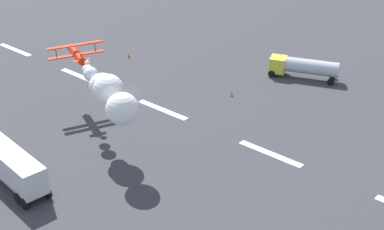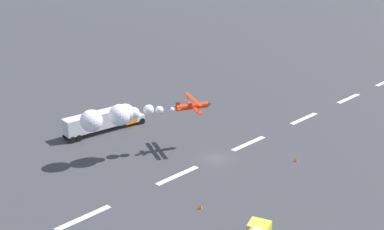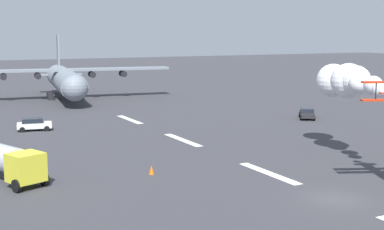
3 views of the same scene
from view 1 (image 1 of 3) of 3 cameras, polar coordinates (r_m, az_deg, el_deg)
The scene contains 10 objects.
ground_plane at distance 75.93m, azimuth -7.54°, elevation 2.37°, with size 440.00×440.00×0.00m, color #38383D.
runway_stripe_2 at distance 94.33m, azimuth -17.73°, elevation 6.42°, with size 8.00×0.90×0.01m, color white.
runway_stripe_3 at distance 81.71m, azimuth -11.43°, elevation 3.94°, with size 8.00×0.90×0.01m, color white.
runway_stripe_4 at distance 70.62m, azimuth -3.04°, elevation 0.55°, with size 8.00×0.90×0.01m, color white.
runway_stripe_5 at distance 61.89m, azimuth 8.05°, elevation -3.94°, with size 8.00×0.90×0.01m, color white.
stunt_biplane_red at distance 59.53m, azimuth -8.67°, elevation 2.47°, with size 19.90×11.42×3.69m.
semi_truck_orange at distance 59.64m, azimuth -18.86°, elevation -4.23°, with size 15.24×4.52×3.70m.
fuel_tanker_truck at distance 80.43m, azimuth 11.33°, elevation 4.91°, with size 9.88×5.91×2.90m.
traffic_cone_near at distance 87.18m, azimuth -6.54°, elevation 6.12°, with size 0.44×0.44×0.75m, color orange.
traffic_cone_far at distance 74.14m, azimuth 4.10°, elevation 2.22°, with size 0.44×0.44×0.75m, color orange.
Camera 1 is at (51.77, -45.26, 32.21)m, focal length 51.86 mm.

